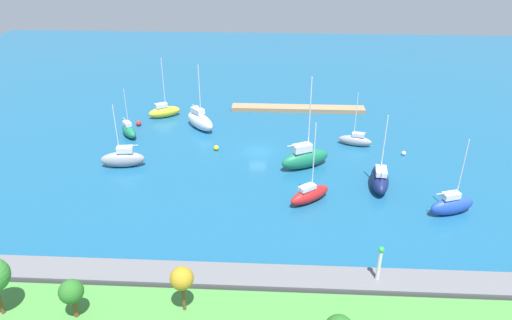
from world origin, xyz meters
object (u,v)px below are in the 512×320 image
Objects in this scene: harbor_beacon at (380,261)px; sailboat_blue_mid_basin at (452,205)px; pier_dock at (298,109)px; mooring_buoy_white at (404,153)px; sailboat_green_along_channel at (305,158)px; mooring_buoy_red at (139,123)px; sailboat_navy_near_pier at (380,179)px; sailboat_gray_off_beacon at (123,158)px; sailboat_green_lone_south at (129,131)px; sailboat_gray_inner_mooring at (355,140)px; sailboat_white_center_basin at (200,120)px; park_tree_west at (182,279)px; park_tree_mideast at (71,292)px; mooring_buoy_yellow at (216,148)px; sailboat_yellow_west_end at (164,111)px; sailboat_red_east_end at (310,194)px.

harbor_beacon is 0.38× the size of sailboat_blue_mid_basin.
pier_dock is 46.36m from harbor_beacon.
harbor_beacon is 30.19m from mooring_buoy_white.
sailboat_green_along_channel reaches higher than mooring_buoy_red.
sailboat_navy_near_pier reaches higher than sailboat_gray_off_beacon.
sailboat_gray_inner_mooring is (-35.79, 1.41, -0.10)m from sailboat_green_lone_south.
sailboat_white_center_basin is at bearing 126.30° from sailboat_blue_mid_basin.
mooring_buoy_white is (-26.48, -33.21, -4.14)m from park_tree_west.
sailboat_white_center_basin is at bearing -58.37° from harbor_beacon.
sailboat_green_lone_south is at bearing -113.47° from sailboat_white_center_basin.
sailboat_navy_near_pier is (-30.26, -24.86, -2.42)m from park_tree_mideast.
mooring_buoy_yellow is at bearing -56.68° from harbor_beacon.
sailboat_navy_near_pier is at bearing 112.09° from sailboat_gray_inner_mooring.
park_tree_west is 0.53× the size of sailboat_gray_inner_mooring.
sailboat_green_along_channel is at bearing -63.91° from sailboat_yellow_west_end.
pier_dock is 2.41× the size of sailboat_navy_near_pier.
sailboat_gray_off_beacon is (4.79, -28.83, -2.45)m from park_tree_mideast.
sailboat_green_lone_south reaches higher than harbor_beacon.
park_tree_west is 0.46× the size of sailboat_blue_mid_basin.
sailboat_green_along_channel reaches higher than sailboat_yellow_west_end.
sailboat_gray_off_beacon is at bearing 154.99° from sailboat_green_along_channel.
park_tree_west is 6.93× the size of mooring_buoy_white.
sailboat_gray_off_beacon is (13.93, -27.59, -3.20)m from park_tree_west.
sailboat_gray_off_beacon is at bearing -74.60° from sailboat_white_center_basin.
sailboat_blue_mid_basin is 15.46m from mooring_buoy_white.
sailboat_red_east_end is 13.48× the size of mooring_buoy_yellow.
sailboat_red_east_end is at bearing 155.04° from sailboat_blue_mid_basin.
sailboat_gray_off_beacon is (35.05, -3.97, -0.04)m from sailboat_navy_near_pier.
mooring_buoy_red is at bearing 6.38° from sailboat_gray_inner_mooring.
sailboat_green_lone_south reaches higher than pier_dock.
sailboat_navy_near_pier is at bearing 165.92° from sailboat_gray_off_beacon.
park_tree_mideast is at bearing 77.56° from mooring_buoy_yellow.
harbor_beacon is 0.98× the size of park_tree_mideast.
sailboat_white_center_basin reaches higher than park_tree_west.
sailboat_yellow_west_end reaches higher than pier_dock.
park_tree_west is 31.84m from sailboat_navy_near_pier.
sailboat_red_east_end reaches higher than sailboat_gray_off_beacon.
mooring_buoy_red reaches higher than mooring_buoy_yellow.
sailboat_red_east_end is 19.93m from mooring_buoy_white.
park_tree_west is 0.56× the size of sailboat_green_lone_south.
sailboat_yellow_west_end is 40.82m from mooring_buoy_white.
sailboat_gray_inner_mooring reaches higher than mooring_buoy_yellow.
harbor_beacon is at bearing -103.66° from sailboat_green_along_channel.
sailboat_white_center_basin is at bearing -130.13° from sailboat_gray_off_beacon.
mooring_buoy_red is at bearing 17.25° from pier_dock.
sailboat_red_east_end is at bearing 134.22° from mooring_buoy_yellow.
harbor_beacon reaches higher than mooring_buoy_white.
park_tree_west is 0.41× the size of sailboat_white_center_basin.
sailboat_green_lone_south is at bearing 24.99° from pier_dock.
sailboat_yellow_west_end is at bearing -54.38° from harbor_beacon.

